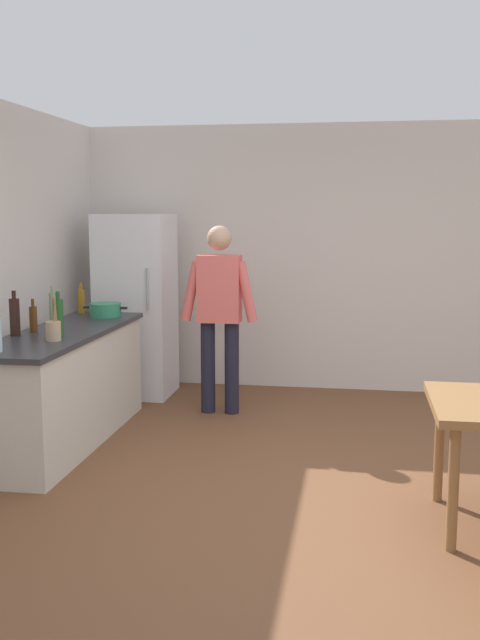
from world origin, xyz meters
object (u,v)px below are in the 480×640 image
at_px(person, 220,307).
at_px(bottle_oil_amber, 81,300).
at_px(bottle_beer_brown, 33,319).
at_px(utensil_jar, 53,330).
at_px(bottle_wine_green, 58,317).
at_px(cooking_pot, 105,310).
at_px(refrigerator, 136,305).
at_px(bottle_vinegar_tall, 53,308).
at_px(bottle_wine_dark, 15,317).

distance_m(person, bottle_oil_amber, 1.28).
relative_size(person, bottle_beer_brown, 6.54).
relative_size(utensil_jar, bottle_oil_amber, 1.14).
height_order(bottle_beer_brown, bottle_wine_green, bottle_wine_green).
distance_m(cooking_pot, bottle_oil_amber, 0.36).
relative_size(cooking_pot, utensil_jar, 1.25).
xyz_separation_m(refrigerator, bottle_vinegar_tall, (-0.30, -1.30, 0.14)).
xyz_separation_m(refrigerator, person, (0.95, -0.55, 0.08)).
bearing_deg(bottle_beer_brown, person, 43.28).
bearing_deg(person, refrigerator, 149.77).
bearing_deg(bottle_beer_brown, cooking_pot, 74.73).
bearing_deg(bottle_wine_dark, refrigerator, 79.54).
distance_m(refrigerator, cooking_pot, 0.80).
relative_size(refrigerator, bottle_beer_brown, 6.92).
bearing_deg(bottle_wine_green, refrigerator, 89.71).
relative_size(refrigerator, person, 1.06).
xyz_separation_m(cooking_pot, utensil_jar, (0.05, -1.24, 0.02)).
bearing_deg(bottle_vinegar_tall, utensil_jar, -66.14).
bearing_deg(utensil_jar, bottle_oil_amber, 103.82).
distance_m(bottle_beer_brown, bottle_wine_dark, 0.19).
bearing_deg(cooking_pot, bottle_oil_amber, 147.36).
bearing_deg(person, bottle_vinegar_tall, -149.18).
distance_m(bottle_beer_brown, bottle_vinegar_tall, 0.41).
xyz_separation_m(cooking_pot, bottle_wine_green, (0.02, -1.07, 0.09)).
bearing_deg(utensil_jar, bottle_wine_dark, 157.48).
height_order(refrigerator, bottle_wine_dark, refrigerator).
height_order(bottle_oil_amber, bottle_vinegar_tall, bottle_vinegar_tall).
distance_m(refrigerator, person, 1.10).
relative_size(person, cooking_pot, 4.25).
height_order(bottle_beer_brown, bottle_oil_amber, bottle_oil_amber).
bearing_deg(bottle_beer_brown, bottle_oil_amber, 92.47).
distance_m(bottle_vinegar_tall, bottle_wine_green, 0.64).
relative_size(person, bottle_wine_green, 5.00).
bearing_deg(bottle_oil_amber, refrigerator, 61.61).
xyz_separation_m(utensil_jar, bottle_wine_green, (-0.03, 0.17, 0.07)).
relative_size(utensil_jar, bottle_wine_dark, 0.94).
bearing_deg(refrigerator, bottle_vinegar_tall, -103.17).
bearing_deg(bottle_beer_brown, utensil_jar, -46.88).
xyz_separation_m(bottle_wine_dark, bottle_oil_amber, (0.02, 1.27, -0.03)).
height_order(cooking_pot, utensil_jar, utensil_jar).
height_order(cooking_pot, bottle_beer_brown, bottle_beer_brown).
height_order(bottle_beer_brown, bottle_vinegar_tall, bottle_vinegar_tall).
height_order(refrigerator, bottle_beer_brown, refrigerator).
bearing_deg(utensil_jar, cooking_pot, 92.51).
distance_m(person, bottle_beer_brown, 1.69).
height_order(bottle_wine_dark, bottle_vinegar_tall, bottle_wine_dark).
xyz_separation_m(bottle_beer_brown, bottle_wine_green, (0.27, -0.16, 0.04)).
distance_m(refrigerator, bottle_vinegar_tall, 1.34).
distance_m(person, bottle_wine_green, 1.63).
bearing_deg(bottle_oil_amber, cooking_pot, -32.64).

